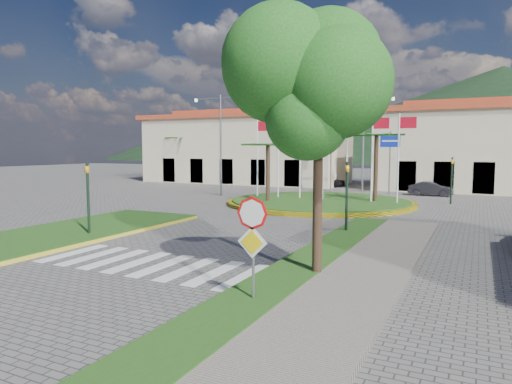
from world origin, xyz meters
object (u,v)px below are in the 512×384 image
at_px(deciduous_tree, 319,99).
at_px(stop_sign, 253,232).
at_px(white_van, 279,179).
at_px(car_dark_b, 431,189).
at_px(roundabout_island, 320,202).
at_px(car_dark_a, 327,180).

bearing_deg(deciduous_tree, stop_sign, -101.18).
height_order(white_van, car_dark_b, white_van).
relative_size(white_van, car_dark_b, 1.29).
xyz_separation_m(white_van, car_dark_b, (15.20, -4.43, -0.05)).
height_order(roundabout_island, stop_sign, roundabout_island).
bearing_deg(deciduous_tree, roundabout_island, 107.91).
height_order(stop_sign, white_van, stop_sign).
height_order(white_van, car_dark_a, car_dark_a).
height_order(deciduous_tree, car_dark_a, deciduous_tree).
height_order(stop_sign, car_dark_a, stop_sign).
distance_m(car_dark_a, car_dark_b, 11.30).
xyz_separation_m(stop_sign, white_van, (-13.88, 33.74, -1.18)).
bearing_deg(white_van, car_dark_a, -71.33).
height_order(stop_sign, car_dark_b, stop_sign).
relative_size(roundabout_island, deciduous_tree, 1.87).
relative_size(car_dark_a, car_dark_b, 1.07).
bearing_deg(deciduous_tree, car_dark_b, 88.44).
xyz_separation_m(deciduous_tree, car_dark_b, (0.72, 26.27, -4.62)).
bearing_deg(car_dark_b, deciduous_tree, 178.69).
relative_size(deciduous_tree, car_dark_b, 2.00).
distance_m(stop_sign, deciduous_tree, 4.59).
xyz_separation_m(car_dark_a, car_dark_b, (10.19, -4.88, -0.06)).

